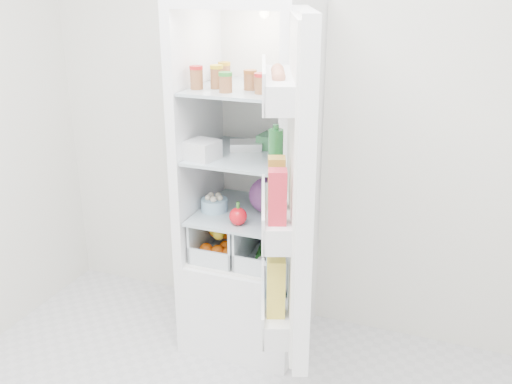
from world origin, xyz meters
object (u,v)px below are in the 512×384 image
at_px(red_cabbage, 267,195).
at_px(mushroom_bowl, 214,205).
at_px(refrigerator, 252,221).
at_px(fridge_door, 292,194).

height_order(red_cabbage, mushroom_bowl, red_cabbage).
xyz_separation_m(red_cabbage, mushroom_bowl, (-0.26, -0.08, -0.06)).
bearing_deg(refrigerator, fridge_door, -56.87).
bearing_deg(fridge_door, mushroom_bowl, 28.42).
bearing_deg(refrigerator, mushroom_bowl, -144.76).
bearing_deg(fridge_door, red_cabbage, 7.94).
relative_size(red_cabbage, fridge_door, 0.14).
relative_size(mushroom_bowl, fridge_door, 0.10).
bearing_deg(refrigerator, red_cabbage, -20.18).
height_order(mushroom_bowl, fridge_door, fridge_door).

